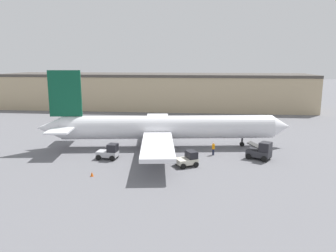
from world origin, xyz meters
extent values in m
plane|color=slate|center=(0.00, 0.00, 0.00)|extent=(400.00, 400.00, 0.00)
cube|color=tan|center=(-7.80, 41.33, 4.41)|extent=(82.58, 15.96, 8.82)
cube|color=#47423D|center=(-7.80, 41.33, 9.17)|extent=(82.58, 16.28, 0.70)
cylinder|color=white|center=(0.00, 0.00, 3.10)|extent=(31.92, 7.87, 3.49)
cone|color=white|center=(17.10, 2.40, 3.10)|extent=(3.24, 3.78, 3.42)
cone|color=white|center=(-17.62, -2.47, 3.10)|extent=(4.27, 3.82, 3.32)
cube|color=white|center=(-2.75, 8.22, 2.48)|extent=(5.84, 13.97, 0.50)
cube|color=white|center=(-0.39, -8.66, 2.48)|extent=(5.84, 13.97, 0.50)
cylinder|color=#ADADB2|center=(-2.47, 6.20, 1.17)|extent=(2.95, 2.20, 1.84)
cylinder|color=#ADADB2|center=(-0.67, -6.65, 1.17)|extent=(2.95, 2.20, 1.84)
cube|color=#0C4C33|center=(-15.03, -2.11, 8.24)|extent=(4.76, 1.02, 6.79)
cube|color=white|center=(-15.56, 1.70, 3.45)|extent=(3.70, 4.59, 0.24)
cube|color=white|center=(-14.49, -5.91, 3.45)|extent=(3.70, 4.59, 0.24)
cylinder|color=#38383D|center=(11.32, 1.59, 0.67)|extent=(0.28, 0.28, 1.35)
cylinder|color=black|center=(11.32, 1.59, 0.35)|extent=(0.74, 0.44, 0.70)
cylinder|color=#38383D|center=(-1.26, -2.47, 0.67)|extent=(0.28, 0.28, 1.35)
cylinder|color=black|center=(-1.26, -2.47, 0.45)|extent=(0.94, 0.47, 0.90)
cylinder|color=#38383D|center=(-1.89, 2.03, 0.67)|extent=(0.28, 0.28, 1.35)
cylinder|color=black|center=(-1.89, 2.03, 0.45)|extent=(0.94, 0.47, 0.90)
cylinder|color=#1E2338|center=(6.77, -3.68, 0.44)|extent=(0.29, 0.29, 0.87)
cylinder|color=orange|center=(6.77, -3.68, 1.22)|extent=(0.40, 0.40, 0.69)
sphere|color=tan|center=(6.77, -3.68, 1.69)|extent=(0.25, 0.25, 0.25)
cube|color=#B2B2B7|center=(-7.42, -7.07, 0.72)|extent=(2.88, 1.83, 0.71)
cube|color=black|center=(-6.66, -7.14, 1.59)|extent=(1.33, 1.53, 1.02)
cylinder|color=black|center=(-6.53, -7.95, 0.36)|extent=(0.75, 0.34, 0.73)
cylinder|color=black|center=(-6.39, -6.36, 0.36)|extent=(0.75, 0.34, 0.73)
cylinder|color=black|center=(-8.45, -7.78, 0.36)|extent=(0.75, 0.34, 0.73)
cylinder|color=black|center=(-8.31, -6.19, 0.36)|extent=(0.75, 0.34, 0.73)
cube|color=#2D2D33|center=(12.78, -4.98, 0.81)|extent=(3.54, 3.05, 0.84)
cube|color=black|center=(13.53, -5.40, 1.83)|extent=(1.96, 2.05, 1.20)
cube|color=#333333|center=(12.30, -4.71, 1.83)|extent=(2.27, 2.02, 0.74)
cylinder|color=black|center=(13.28, -6.28, 0.39)|extent=(0.81, 0.62, 0.77)
cylinder|color=black|center=(14.15, -4.73, 0.39)|extent=(0.81, 0.62, 0.77)
cylinder|color=black|center=(11.41, -5.22, 0.39)|extent=(0.81, 0.62, 0.77)
cylinder|color=black|center=(12.28, -3.68, 0.39)|extent=(0.81, 0.62, 0.77)
cube|color=beige|center=(3.27, -8.98, 0.66)|extent=(3.10, 2.84, 0.63)
cube|color=black|center=(3.89, -8.64, 1.42)|extent=(1.77, 2.01, 0.90)
cylinder|color=black|center=(4.49, -9.38, 0.34)|extent=(0.74, 0.58, 0.69)
cylinder|color=black|center=(3.59, -7.74, 0.34)|extent=(0.74, 0.58, 0.69)
cylinder|color=black|center=(2.95, -10.22, 0.34)|extent=(0.74, 0.58, 0.69)
cylinder|color=black|center=(2.05, -8.58, 0.34)|extent=(0.74, 0.58, 0.69)
cone|color=#EF590F|center=(-7.24, -13.91, 0.28)|extent=(0.36, 0.36, 0.55)
camera|label=1|loc=(5.21, -48.30, 12.95)|focal=35.00mm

